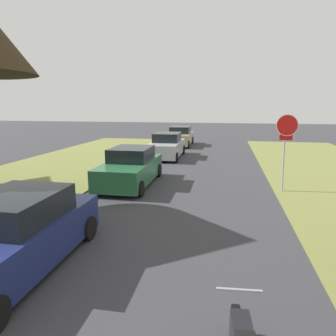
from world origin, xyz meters
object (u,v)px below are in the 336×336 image
(stop_sign_far, at_px, (286,136))
(parked_sedan_tan, at_px, (180,137))
(parked_sedan_navy, at_px, (13,236))
(parked_sedan_silver, at_px, (167,146))
(parked_sedan_green, at_px, (131,168))

(stop_sign_far, xyz_separation_m, parked_sedan_tan, (-6.08, 13.15, -1.46))
(parked_sedan_tan, bearing_deg, stop_sign_far, -65.18)
(parked_sedan_navy, height_order, parked_sedan_silver, same)
(parked_sedan_navy, xyz_separation_m, parked_sedan_silver, (0.36, 14.12, 0.00))
(parked_sedan_green, bearing_deg, parked_sedan_tan, 89.59)
(stop_sign_far, relative_size, parked_sedan_silver, 0.67)
(stop_sign_far, height_order, parked_sedan_navy, stop_sign_far)
(stop_sign_far, relative_size, parked_sedan_tan, 0.67)
(parked_sedan_navy, xyz_separation_m, parked_sedan_green, (0.20, 7.06, 0.00))
(parked_sedan_tan, bearing_deg, parked_sedan_silver, -89.38)
(parked_sedan_navy, relative_size, parked_sedan_silver, 1.00)
(parked_sedan_green, xyz_separation_m, parked_sedan_tan, (0.09, 13.13, 0.00))
(stop_sign_far, distance_m, parked_sedan_tan, 14.56)
(parked_sedan_silver, bearing_deg, parked_sedan_green, -91.29)
(parked_sedan_navy, height_order, parked_sedan_tan, same)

